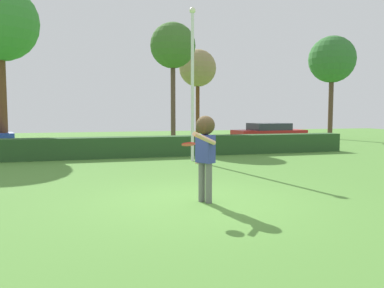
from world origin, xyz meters
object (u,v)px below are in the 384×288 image
at_px(person, 205,145).
at_px(bare_elm_tree, 198,69).
at_px(lamppost, 192,77).
at_px(maple_tree, 332,60).
at_px(parked_car_red, 269,133).
at_px(frisbee, 189,144).
at_px(willow_tree, 173,47).

bearing_deg(person, bare_elm_tree, 73.54).
relative_size(person, lamppost, 0.31).
distance_m(lamppost, maple_tree, 16.11).
bearing_deg(parked_car_red, frisbee, -122.83).
distance_m(frisbee, maple_tree, 22.82).
distance_m(parked_car_red, bare_elm_tree, 7.32).
height_order(frisbee, willow_tree, willow_tree).
relative_size(willow_tree, maple_tree, 0.95).
relative_size(person, frisbee, 6.82).
distance_m(willow_tree, maple_tree, 12.27).
relative_size(parked_car_red, willow_tree, 0.63).
relative_size(lamppost, parked_car_red, 1.36).
xyz_separation_m(lamppost, bare_elm_tree, (3.70, 11.46, 1.64)).
height_order(maple_tree, bare_elm_tree, maple_tree).
bearing_deg(frisbee, lamppost, 73.27).
bearing_deg(maple_tree, frisbee, -132.32).
bearing_deg(person, maple_tree, 47.70).
height_order(person, willow_tree, willow_tree).
bearing_deg(bare_elm_tree, lamppost, -107.87).
height_order(lamppost, bare_elm_tree, bare_elm_tree).
bearing_deg(bare_elm_tree, person, -106.46).
xyz_separation_m(person, maple_tree, (14.59, 16.03, 4.32)).
distance_m(person, frisbee, 0.75).
distance_m(frisbee, bare_elm_tree, 19.91).
bearing_deg(parked_car_red, bare_elm_tree, 117.24).
distance_m(willow_tree, bare_elm_tree, 5.35).
bearing_deg(person, frisbee, -133.12).
xyz_separation_m(willow_tree, bare_elm_tree, (2.82, 4.50, -0.65)).
bearing_deg(lamppost, maple_tree, 35.87).
bearing_deg(person, willow_tree, 79.43).
height_order(person, lamppost, lamppost).
xyz_separation_m(frisbee, parked_car_red, (8.62, 13.35, -0.59)).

